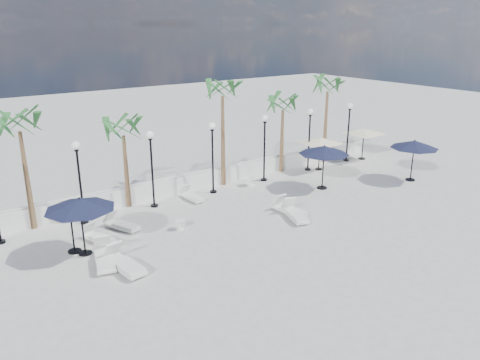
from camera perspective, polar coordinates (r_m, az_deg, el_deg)
ground at (r=20.56m, az=6.64°, el=-6.55°), size 100.00×100.00×0.00m
balustrade at (r=25.99m, az=-4.48°, el=0.06°), size 26.00×0.30×1.01m
lamppost_1 at (r=21.81m, az=-19.06°, el=1.02°), size 0.36×0.36×3.84m
lamppost_2 at (r=22.98m, az=-10.75°, el=2.59°), size 0.36×0.36×3.84m
lamppost_3 at (r=24.60m, az=-3.38°, el=3.94°), size 0.36×0.36×3.84m
lamppost_4 at (r=26.58m, az=3.01°, el=5.05°), size 0.36×0.36×3.84m
lamppost_5 at (r=28.85m, az=8.47°, el=5.95°), size 0.36×0.36×3.84m
lamppost_6 at (r=31.35m, az=13.12°, el=6.67°), size 0.36×0.36×3.84m
palm_0 at (r=21.65m, az=-25.32°, el=5.73°), size 2.60×2.60×5.50m
palm_1 at (r=23.01m, az=-14.06°, el=5.63°), size 2.60×2.60×4.70m
palm_2 at (r=25.39m, az=-2.16°, el=10.46°), size 2.60×2.60×6.10m
palm_3 at (r=28.15m, az=5.25°, el=8.79°), size 2.60×2.60×4.90m
palm_4 at (r=30.57m, az=10.64°, el=10.79°), size 2.60×2.60×5.70m
lounger_0 at (r=18.04m, az=-13.93°, el=-9.83°), size 0.95×2.18×0.79m
lounger_1 at (r=20.51m, az=-16.87°, el=-6.67°), size 1.05×1.81×0.65m
lounger_2 at (r=18.67m, az=-16.19°, el=-9.03°), size 1.23×2.20×0.79m
lounger_3 at (r=21.45m, az=-14.22°, el=-5.27°), size 1.22×1.85×0.66m
lounger_4 at (r=24.32m, az=-5.86°, el=-1.94°), size 0.63×1.67×0.62m
lounger_5 at (r=22.54m, az=6.05°, el=-3.56°), size 0.72×1.93×0.71m
lounger_6 at (r=22.04m, az=6.72°, el=-4.08°), size 1.24×2.07×0.74m
side_table_1 at (r=20.91m, az=-7.30°, el=-5.35°), size 0.45×0.45×0.43m
side_table_2 at (r=26.26m, az=1.38°, el=0.03°), size 0.59×0.59×0.58m
parasol_navy_left at (r=18.93m, az=-18.96°, el=-2.82°), size 2.71×2.71×2.39m
parasol_navy_mid at (r=25.71m, az=10.22°, el=3.59°), size 2.76×2.76×2.48m
parasol_navy_right at (r=28.47m, az=20.49°, el=4.07°), size 2.71×2.71×2.43m
parasol_cream_sq_a at (r=29.21m, az=9.76°, el=5.03°), size 4.39×4.39×2.15m
parasol_cream_sq_b at (r=32.17m, az=14.91°, el=6.05°), size 4.47×4.47×2.24m
parasol_cream_small at (r=19.34m, az=-20.06°, el=-3.45°), size 1.72×1.72×2.11m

